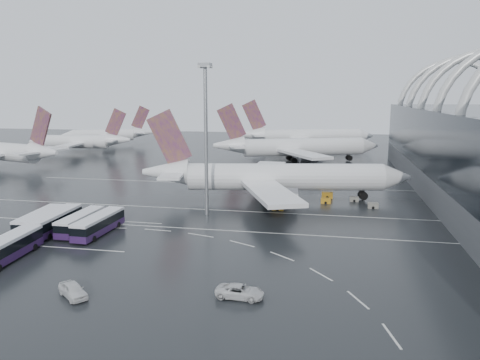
% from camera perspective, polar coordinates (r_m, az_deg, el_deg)
% --- Properties ---
extents(ground, '(420.00, 420.00, 0.00)m').
position_cam_1_polar(ground, '(84.99, -3.17, -5.69)').
color(ground, black).
rests_on(ground, ground).
extents(lane_marking_near, '(120.00, 0.25, 0.01)m').
position_cam_1_polar(lane_marking_near, '(83.13, -3.51, -6.06)').
color(lane_marking_near, silver).
rests_on(lane_marking_near, ground).
extents(lane_marking_mid, '(120.00, 0.25, 0.01)m').
position_cam_1_polar(lane_marking_mid, '(96.26, -1.41, -3.75)').
color(lane_marking_mid, silver).
rests_on(lane_marking_mid, ground).
extents(lane_marking_far, '(120.00, 0.25, 0.01)m').
position_cam_1_polar(lane_marking_far, '(123.09, 1.41, -0.61)').
color(lane_marking_far, silver).
rests_on(lane_marking_far, ground).
extents(bus_bay_line_south, '(28.00, 0.25, 0.01)m').
position_cam_1_polar(bus_bay_line_south, '(80.62, -23.06, -7.43)').
color(bus_bay_line_south, silver).
rests_on(bus_bay_line_south, ground).
extents(bus_bay_line_north, '(28.00, 0.25, 0.01)m').
position_cam_1_polar(bus_bay_line_north, '(93.67, -17.60, -4.64)').
color(bus_bay_line_north, silver).
rests_on(bus_bay_line_north, ground).
extents(airliner_main, '(60.09, 52.03, 20.40)m').
position_cam_1_polar(airliner_main, '(105.13, 3.86, 0.29)').
color(airliner_main, white).
rests_on(airliner_main, ground).
extents(airliner_gate_b, '(57.69, 51.27, 20.61)m').
position_cam_1_polar(airliner_gate_b, '(164.62, 6.69, 3.94)').
color(airliner_gate_b, white).
rests_on(airliner_gate_b, ground).
extents(airliner_gate_c, '(58.68, 53.44, 21.42)m').
position_cam_1_polar(airliner_gate_c, '(205.35, 7.90, 5.24)').
color(airliner_gate_c, white).
rests_on(airliner_gate_c, ground).
extents(jet_remote_west, '(45.55, 37.00, 20.08)m').
position_cam_1_polar(jet_remote_west, '(167.95, -26.36, 3.06)').
color(jet_remote_west, white).
rests_on(jet_remote_west, ground).
extents(jet_remote_mid, '(41.74, 33.71, 18.15)m').
position_cam_1_polar(jet_remote_mid, '(198.93, -18.77, 4.43)').
color(jet_remote_mid, white).
rests_on(jet_remote_mid, ground).
extents(jet_remote_far, '(39.74, 32.50, 18.32)m').
position_cam_1_polar(jet_remote_far, '(228.07, -15.63, 5.31)').
color(jet_remote_far, white).
rests_on(jet_remote_far, ground).
extents(bus_row_near_a, '(4.16, 13.31, 3.22)m').
position_cam_1_polar(bus_row_near_a, '(89.49, -23.20, -4.53)').
color(bus_row_near_a, '#2E143E').
rests_on(bus_row_near_a, ground).
extents(bus_row_near_b, '(3.75, 13.97, 3.41)m').
position_cam_1_polar(bus_row_near_b, '(87.41, -21.65, -4.70)').
color(bus_row_near_b, '#2E143E').
rests_on(bus_row_near_b, ground).
extents(bus_row_near_c, '(3.06, 12.62, 3.11)m').
position_cam_1_polar(bus_row_near_c, '(86.27, -18.84, -4.83)').
color(bus_row_near_c, '#2E143E').
rests_on(bus_row_near_c, ground).
extents(bus_row_near_d, '(3.45, 13.34, 3.26)m').
position_cam_1_polar(bus_row_near_d, '(83.60, -16.83, -5.13)').
color(bus_row_near_d, '#2E143E').
rests_on(bus_row_near_d, ground).
extents(bus_row_far_b, '(4.13, 14.04, 3.41)m').
position_cam_1_polar(bus_row_far_b, '(75.49, -26.50, -7.41)').
color(bus_row_far_b, '#2E143E').
rests_on(bus_row_far_b, ground).
extents(van_curve_a, '(5.83, 2.88, 1.59)m').
position_cam_1_polar(van_curve_a, '(56.32, -0.01, -13.43)').
color(van_curve_a, silver).
rests_on(van_curve_a, ground).
extents(van_curve_b, '(5.27, 4.79, 1.74)m').
position_cam_1_polar(van_curve_b, '(59.82, -19.69, -12.52)').
color(van_curve_b, silver).
rests_on(van_curve_b, ground).
extents(floodlight_mast, '(2.25, 2.25, 29.31)m').
position_cam_1_polar(floodlight_mast, '(90.31, -4.20, 7.14)').
color(floodlight_mast, gray).
rests_on(floodlight_mast, ground).
extents(gse_cart_belly_a, '(2.13, 1.26, 1.16)m').
position_cam_1_polar(gse_cart_belly_a, '(104.19, 10.41, -2.49)').
color(gse_cart_belly_a, '#B77D18').
rests_on(gse_cart_belly_a, ground).
extents(gse_cart_belly_b, '(1.94, 1.14, 1.06)m').
position_cam_1_polar(gse_cart_belly_b, '(107.37, 13.75, -2.27)').
color(gse_cart_belly_b, slate).
rests_on(gse_cart_belly_b, ground).
extents(gse_cart_belly_c, '(2.43, 1.44, 1.33)m').
position_cam_1_polar(gse_cart_belly_c, '(96.99, 4.64, -3.27)').
color(gse_cart_belly_c, '#B77D18').
rests_on(gse_cart_belly_c, ground).
extents(gse_cart_belly_d, '(2.14, 1.26, 1.17)m').
position_cam_1_polar(gse_cart_belly_d, '(101.98, 15.91, -3.01)').
color(gse_cart_belly_d, slate).
rests_on(gse_cart_belly_d, ground).
extents(gse_cart_belly_e, '(2.48, 1.47, 1.35)m').
position_cam_1_polar(gse_cart_belly_e, '(109.46, 10.59, -1.82)').
color(gse_cart_belly_e, '#B77D18').
rests_on(gse_cart_belly_e, ground).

